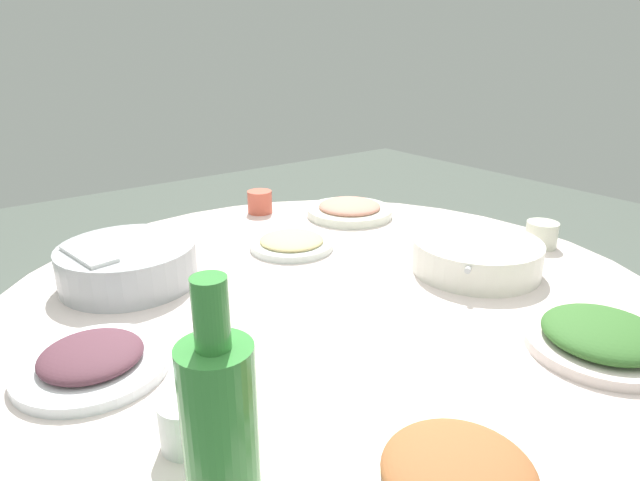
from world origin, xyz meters
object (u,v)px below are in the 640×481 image
at_px(dish_noodles, 292,243).
at_px(round_dining_table, 333,331).
at_px(rice_bowl, 128,263).
at_px(green_bottle, 220,428).
at_px(tea_cup_near, 187,423).
at_px(tea_cup_far, 260,202).
at_px(soup_bowl, 476,256).
at_px(dish_greens, 602,338).
at_px(tea_cup_side, 541,234).
at_px(dish_eggplant, 92,361).
at_px(dish_shrimp, 350,210).
at_px(dish_stirfry, 458,479).

bearing_deg(dish_noodles, round_dining_table, 74.13).
height_order(rice_bowl, green_bottle, green_bottle).
distance_m(round_dining_table, dish_noodles, 0.29).
height_order(round_dining_table, tea_cup_near, tea_cup_near).
height_order(rice_bowl, tea_cup_far, rice_bowl).
distance_m(soup_bowl, tea_cup_far, 0.68).
bearing_deg(dish_greens, tea_cup_side, -137.01).
distance_m(dish_eggplant, dish_noodles, 0.60).
xyz_separation_m(dish_shrimp, green_bottle, (0.79, 0.73, 0.09)).
height_order(soup_bowl, tea_cup_side, soup_bowl).
xyz_separation_m(dish_eggplant, tea_cup_near, (-0.05, 0.24, 0.01)).
bearing_deg(dish_noodles, dish_shrimp, -158.12).
distance_m(tea_cup_near, tea_cup_far, 0.98).
bearing_deg(tea_cup_far, soup_bowl, 103.63).
relative_size(soup_bowl, dish_greens, 1.16).
distance_m(rice_bowl, soup_bowl, 0.75).
xyz_separation_m(dish_noodles, tea_cup_near, (0.49, 0.49, 0.02)).
bearing_deg(tea_cup_near, dish_noodles, -135.16).
distance_m(soup_bowl, dish_shrimp, 0.48).
height_order(dish_greens, tea_cup_near, tea_cup_near).
bearing_deg(dish_eggplant, dish_stirfry, 117.44).
relative_size(soup_bowl, dish_shrimp, 1.14).
bearing_deg(green_bottle, tea_cup_far, -123.06).
relative_size(dish_eggplant, tea_cup_side, 3.06).
height_order(dish_greens, dish_shrimp, dish_greens).
relative_size(round_dining_table, dish_noodles, 6.60).
bearing_deg(soup_bowl, dish_noodles, -55.32).
bearing_deg(rice_bowl, dish_shrimp, -173.72).
relative_size(round_dining_table, dish_stirfry, 5.64).
bearing_deg(dish_greens, dish_eggplant, -32.99).
xyz_separation_m(soup_bowl, tea_cup_side, (-0.25, 0.00, -0.00)).
relative_size(dish_noodles, dish_stirfry, 0.85).
bearing_deg(green_bottle, dish_noodles, -129.37).
bearing_deg(round_dining_table, dish_shrimp, -133.56).
height_order(dish_noodles, green_bottle, green_bottle).
bearing_deg(round_dining_table, soup_bowl, 162.91).
relative_size(dish_shrimp, tea_cup_near, 3.57).
distance_m(rice_bowl, dish_eggplant, 0.33).
relative_size(green_bottle, tea_cup_near, 4.07).
relative_size(round_dining_table, dish_eggplant, 5.75).
bearing_deg(tea_cup_side, dish_noodles, -36.01).
bearing_deg(dish_eggplant, dish_noodles, -155.44).
bearing_deg(dish_stirfry, dish_eggplant, -62.56).
height_order(round_dining_table, dish_noodles, dish_noodles).
height_order(dish_shrimp, tea_cup_far, tea_cup_far).
height_order(soup_bowl, tea_cup_far, soup_bowl).
bearing_deg(rice_bowl, round_dining_table, 136.25).
xyz_separation_m(dish_eggplant, dish_shrimp, (-0.83, -0.36, 0.00)).
relative_size(dish_noodles, dish_greens, 0.85).
bearing_deg(tea_cup_far, dish_greens, 93.21).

